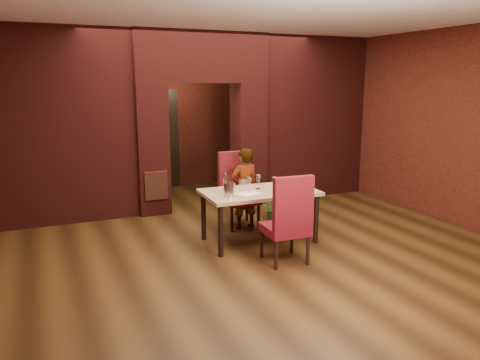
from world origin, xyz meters
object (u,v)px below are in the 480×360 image
(water_bottle, at_px, (225,181))
(wine_glass_a, at_px, (249,185))
(chair_far, at_px, (240,190))
(wine_glass_c, at_px, (274,183))
(chair_near, at_px, (285,218))
(wine_glass_b, at_px, (258,182))
(potted_plant, at_px, (272,208))
(person_seated, at_px, (244,189))
(dining_table, at_px, (259,216))
(wine_bucket, at_px, (229,190))

(water_bottle, bearing_deg, wine_glass_a, -34.33)
(chair_far, xyz_separation_m, wine_glass_c, (0.20, -0.81, 0.26))
(chair_near, height_order, wine_glass_b, chair_near)
(chair_far, xyz_separation_m, water_bottle, (-0.48, -0.57, 0.30))
(potted_plant, bearing_deg, person_seated, -156.27)
(person_seated, bearing_deg, dining_table, 80.42)
(dining_table, bearing_deg, person_seated, 86.91)
(wine_bucket, height_order, water_bottle, water_bottle)
(wine_glass_b, relative_size, water_bottle, 0.75)
(wine_bucket, bearing_deg, wine_glass_b, 25.71)
(water_bottle, xyz_separation_m, potted_plant, (1.17, 0.75, -0.72))
(wine_bucket, height_order, potted_plant, wine_bucket)
(wine_glass_a, bearing_deg, wine_glass_c, -5.61)
(chair_near, xyz_separation_m, wine_glass_a, (-0.12, 0.85, 0.28))
(chair_near, distance_m, wine_glass_a, 0.91)
(wine_glass_b, bearing_deg, chair_near, -94.58)
(wine_glass_c, height_order, water_bottle, water_bottle)
(wine_glass_b, bearing_deg, wine_glass_c, -37.63)
(wine_glass_a, bearing_deg, wine_bucket, -156.46)
(chair_near, height_order, person_seated, person_seated)
(wine_bucket, bearing_deg, potted_plant, 41.56)
(dining_table, distance_m, chair_far, 0.81)
(wine_glass_a, relative_size, wine_glass_b, 0.98)
(dining_table, distance_m, person_seated, 0.72)
(chair_far, relative_size, person_seated, 0.93)
(wine_glass_a, bearing_deg, wine_glass_b, 29.73)
(wine_glass_a, distance_m, wine_glass_b, 0.22)
(chair_far, bearing_deg, potted_plant, 14.95)
(dining_table, bearing_deg, chair_near, -91.24)
(wine_glass_c, distance_m, potted_plant, 1.29)
(dining_table, xyz_separation_m, wine_glass_a, (-0.16, 0.01, 0.49))
(wine_glass_c, height_order, wine_bucket, wine_bucket)
(dining_table, relative_size, water_bottle, 5.93)
(wine_glass_a, distance_m, wine_bucket, 0.41)
(chair_near, bearing_deg, potted_plant, -110.33)
(wine_glass_c, bearing_deg, wine_glass_b, 142.37)
(wine_bucket, bearing_deg, water_bottle, 76.56)
(chair_near, bearing_deg, chair_far, -89.80)
(chair_near, distance_m, person_seated, 1.52)
(chair_near, bearing_deg, wine_glass_a, -79.59)
(chair_far, distance_m, water_bottle, 0.81)
(person_seated, bearing_deg, wine_glass_b, 83.04)
(wine_bucket, distance_m, water_bottle, 0.38)
(person_seated, distance_m, wine_glass_a, 0.73)
(water_bottle, bearing_deg, chair_far, 50.26)
(dining_table, height_order, wine_glass_b, wine_glass_b)
(dining_table, xyz_separation_m, chair_far, (0.03, 0.78, 0.22))
(potted_plant, bearing_deg, wine_glass_a, -132.76)
(wine_glass_c, bearing_deg, wine_glass_a, 174.39)
(dining_table, distance_m, chair_near, 0.87)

